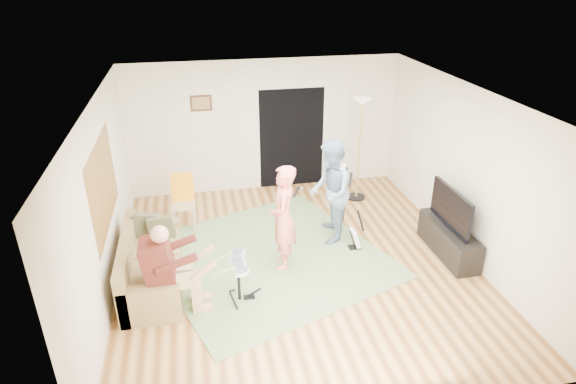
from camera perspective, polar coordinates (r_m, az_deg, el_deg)
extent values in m
plane|color=brown|center=(7.79, 1.05, -8.46)|extent=(6.00, 6.00, 0.00)
plane|color=white|center=(6.67, 1.23, 11.15)|extent=(6.00, 6.00, 0.00)
plane|color=olive|center=(7.20, -21.07, 0.79)|extent=(0.00, 2.05, 2.05)
plane|color=black|center=(10.06, 0.44, 6.35)|extent=(2.10, 0.00, 2.10)
cube|color=#3F2314|center=(9.61, -10.27, 10.33)|extent=(0.42, 0.03, 0.32)
cube|color=#64814E|center=(7.94, -2.20, -7.68)|extent=(4.29, 4.28, 0.02)
cube|color=olive|center=(7.52, -15.61, -9.13)|extent=(0.80, 1.59, 0.39)
cube|color=olive|center=(7.45, -18.39, -8.03)|extent=(0.15, 1.97, 0.80)
cube|color=olive|center=(8.23, -15.40, -5.17)|extent=(0.80, 0.19, 0.56)
cube|color=olive|center=(6.75, -16.04, -12.79)|extent=(0.80, 0.19, 0.56)
cube|color=#592119|center=(6.64, -15.16, -7.95)|extent=(0.37, 0.48, 0.61)
sphere|color=tan|center=(6.42, -15.00, -4.88)|extent=(0.24, 0.24, 0.24)
cylinder|color=black|center=(6.89, -5.86, -10.45)|extent=(0.04, 0.04, 0.61)
cube|color=white|center=(6.72, -5.97, -8.41)|extent=(0.12, 0.61, 0.04)
imported|color=#F4726A|center=(7.33, -0.57, -3.07)|extent=(0.54, 0.69, 1.69)
imported|color=#728CA7|center=(8.06, 5.01, 0.00)|extent=(0.85, 1.00, 1.79)
cube|color=black|center=(8.24, 7.85, -6.52)|extent=(0.20, 0.16, 0.03)
cube|color=white|center=(8.15, 7.93, -5.38)|extent=(0.15, 0.23, 0.31)
cylinder|color=black|center=(8.02, 8.60, -3.41)|extent=(0.16, 0.04, 0.40)
cylinder|color=black|center=(9.96, 8.05, -0.57)|extent=(0.37, 0.37, 0.03)
cylinder|color=tan|center=(9.57, 8.41, 4.73)|extent=(0.05, 0.05, 1.96)
cone|color=white|center=(9.27, 8.81, 10.53)|extent=(0.33, 0.33, 0.13)
cube|color=tan|center=(8.79, -12.29, -1.49)|extent=(0.44, 0.44, 0.04)
cube|color=#FFA51A|center=(8.82, -12.50, 0.96)|extent=(0.40, 0.10, 0.42)
cube|color=black|center=(8.34, 18.48, -5.44)|extent=(0.40, 1.40, 0.50)
cube|color=black|center=(8.03, 18.76, -1.81)|extent=(0.06, 1.14, 0.63)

